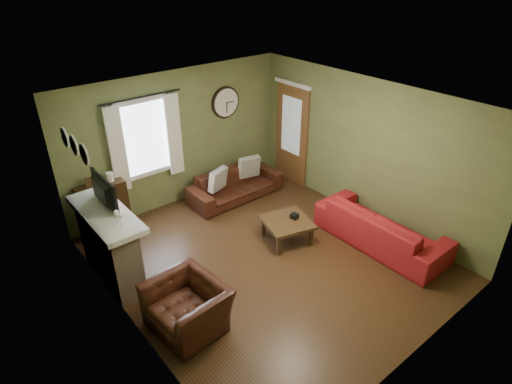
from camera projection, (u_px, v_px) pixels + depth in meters
floor at (267, 259)px, 7.01m from camera, size 4.60×5.20×0.00m
ceiling at (269, 105)px, 5.75m from camera, size 4.60×5.20×0.00m
wall_left at (122, 249)px, 5.10m from camera, size 0.00×5.20×2.60m
wall_right at (365, 150)px, 7.66m from camera, size 0.00×5.20×2.60m
wall_back at (179, 139)px, 8.13m from camera, size 4.60×0.00×2.60m
wall_front at (425, 279)px, 4.63m from camera, size 4.60×0.00×2.60m
fireplace at (110, 248)px, 6.36m from camera, size 0.40×1.40×1.10m
firebox at (125, 257)px, 6.58m from camera, size 0.04×0.60×0.55m
mantel at (105, 214)px, 6.08m from camera, size 0.58×1.60×0.08m
tv at (100, 196)px, 6.09m from camera, size 0.08×0.60×0.35m
tv_screen at (104, 191)px, 6.11m from camera, size 0.02×0.62×0.36m
medallion_left at (84, 154)px, 5.19m from camera, size 0.28×0.28×0.03m
medallion_mid at (74, 145)px, 5.43m from camera, size 0.28×0.28×0.03m
medallion_right at (65, 137)px, 5.66m from camera, size 0.28×0.28×0.03m
window_pane at (144, 138)px, 7.63m from camera, size 1.00×0.02×1.30m
curtain_rod at (141, 97)px, 7.19m from camera, size 0.03×0.03×1.50m
curtain_left at (118, 150)px, 7.28m from camera, size 0.28×0.04×1.55m
curtain_right at (174, 135)px, 7.90m from camera, size 0.28×0.04×1.55m
wall_clock at (226, 103)px, 8.47m from camera, size 0.64×0.06×0.64m
door at (292, 134)px, 9.01m from camera, size 0.05×0.90×2.10m
bookshelf at (104, 209)px, 7.46m from camera, size 0.81×0.34×0.96m
book at (96, 183)px, 7.29m from camera, size 0.20×0.26×0.02m
sofa_brown at (235, 185)px, 8.67m from camera, size 1.95×0.76×0.57m
pillow_left at (218, 179)px, 8.29m from camera, size 0.45×0.26×0.43m
pillow_right at (249, 167)px, 8.78m from camera, size 0.46×0.23×0.44m
sofa_red at (381, 227)px, 7.23m from camera, size 0.89×2.27×0.66m
armchair at (188, 306)px, 5.61m from camera, size 0.97×1.08×0.65m
coffee_table at (287, 230)px, 7.37m from camera, size 0.94×0.94×0.41m
tissue_box at (294, 219)px, 7.34m from camera, size 0.13×0.13×0.09m
wine_glass_a at (121, 221)px, 5.66m from camera, size 0.07×0.07×0.21m
wine_glass_b at (117, 217)px, 5.75m from camera, size 0.07×0.07×0.20m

